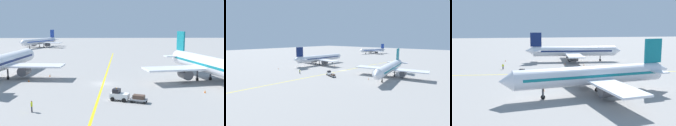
{
  "view_description": "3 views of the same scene",
  "coord_description": "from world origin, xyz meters",
  "views": [
    {
      "loc": [
        0.67,
        -53.94,
        12.19
      ],
      "look_at": [
        1.96,
        3.77,
        3.84
      ],
      "focal_mm": 42.0,
      "sensor_mm": 36.0,
      "label": 1
    },
    {
      "loc": [
        51.45,
        -63.77,
        15.25
      ],
      "look_at": [
        -4.72,
        1.48,
        3.03
      ],
      "focal_mm": 28.0,
      "sensor_mm": 36.0,
      "label": 2
    },
    {
      "loc": [
        70.5,
        -12.4,
        13.5
      ],
      "look_at": [
        4.15,
        -1.56,
        3.56
      ],
      "focal_mm": 42.0,
      "sensor_mm": 36.0,
      "label": 3
    }
  ],
  "objects": [
    {
      "name": "traffic_cone_by_wingtip",
      "position": [
        -16.16,
        2.12,
        0.28
      ],
      "size": [
        0.32,
        0.32,
        0.55
      ],
      "primitive_type": "cone",
      "color": "orange",
      "rests_on": "ground"
    },
    {
      "name": "airplane_adjacent_stand",
      "position": [
        22.63,
        1.14,
        3.71
      ],
      "size": [
        28.48,
        35.43,
        10.6
      ],
      "color": "silver",
      "rests_on": "ground"
    },
    {
      "name": "apron_yellow_centreline",
      "position": [
        0.0,
        0.0,
        0.0
      ],
      "size": [
        7.71,
        119.8,
        0.01
      ],
      "primitive_type": "cube",
      "rotation": [
        0.0,
        0.0,
        -0.06
      ],
      "color": "yellow",
      "rests_on": "ground"
    },
    {
      "name": "traffic_cone_far_edge",
      "position": [
        18.59,
        -8.09,
        0.28
      ],
      "size": [
        0.32,
        0.32,
        0.55
      ],
      "primitive_type": "cone",
      "color": "orange",
      "rests_on": "ground"
    },
    {
      "name": "ground_plane",
      "position": [
        0.0,
        0.0,
        0.0
      ],
      "size": [
        400.0,
        400.0,
        0.0
      ],
      "primitive_type": "plane",
      "color": "gray"
    },
    {
      "name": "baggage_tug_white",
      "position": [
        2.75,
        -12.57,
        0.9
      ],
      "size": [
        3.34,
        2.62,
        2.11
      ],
      "color": "white",
      "rests_on": "ground"
    },
    {
      "name": "traffic_cone_near_nose",
      "position": [
        -12.82,
        7.91,
        0.28
      ],
      "size": [
        0.32,
        0.32,
        0.55
      ],
      "primitive_type": "cone",
      "color": "orange",
      "rests_on": "ground"
    },
    {
      "name": "traffic_cone_mid_apron",
      "position": [
        -26.85,
        -18.29,
        0.28
      ],
      "size": [
        0.32,
        0.32,
        0.55
      ],
      "primitive_type": "cone",
      "color": "orange",
      "rests_on": "ground"
    },
    {
      "name": "ground_crew_worker",
      "position": [
        -9.87,
        -18.05,
        0.91
      ],
      "size": [
        0.27,
        0.58,
        1.68
      ],
      "color": "#23232D",
      "rests_on": "ground"
    },
    {
      "name": "airplane_at_gate",
      "position": [
        -23.05,
        6.33,
        3.71
      ],
      "size": [
        28.3,
        35.54,
        10.6
      ],
      "color": "white",
      "rests_on": "ground"
    },
    {
      "name": "baggage_cart_trailing",
      "position": [
        5.81,
        -13.81,
        0.76
      ],
      "size": [
        2.94,
        2.27,
        1.24
      ],
      "color": "gray",
      "rests_on": "ground"
    }
  ]
}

